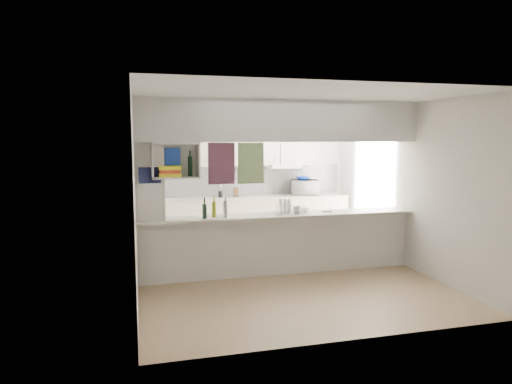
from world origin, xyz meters
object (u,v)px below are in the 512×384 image
object	(u,v)px
microwave	(305,187)
dish_rack	(287,207)
wine_bottles	(215,209)
bowl	(303,178)

from	to	relation	value
microwave	dish_rack	world-z (taller)	microwave
microwave	wine_bottles	distance (m)	3.09
dish_rack	microwave	bearing A→B (deg)	66.15
microwave	bowl	bearing A→B (deg)	14.26
microwave	bowl	xyz separation A→B (m)	(-0.05, -0.00, 0.18)
bowl	dish_rack	distance (m)	2.32
dish_rack	wine_bottles	xyz separation A→B (m)	(-1.13, -0.11, 0.03)
microwave	dish_rack	size ratio (longest dim) A/B	1.19
wine_bottles	microwave	bearing A→B (deg)	44.91
bowl	wine_bottles	size ratio (longest dim) A/B	0.76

